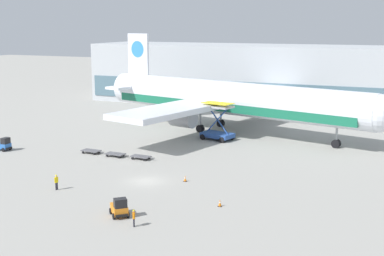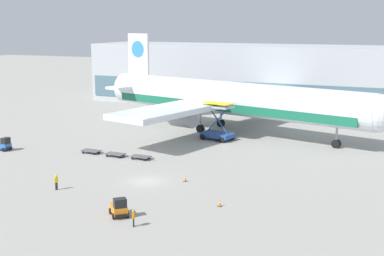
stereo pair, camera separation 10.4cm
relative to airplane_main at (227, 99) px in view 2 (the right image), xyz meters
name	(u,v)px [view 2 (the right image)]	position (x,y,z in m)	size (l,w,h in m)	color
ground_plane	(146,181)	(1.21, -32.52, -5.84)	(400.00, 400.00, 0.00)	#9E9B93
terminal_building	(279,76)	(1.14, 32.73, 1.15)	(90.00, 18.20, 14.00)	#B2B7BC
airplane_main	(227,99)	(0.00, 0.00, 0.00)	(56.98, 48.48, 17.00)	silver
scissor_lift_loader	(218,126)	(0.90, -6.83, -3.54)	(5.78, 4.45, 6.16)	#284C99
baggage_tug_foreground	(119,208)	(4.43, -44.26, -4.96)	(2.71, 2.76, 2.00)	orange
baggage_tug_mid	(3,145)	(-26.35, -26.78, -4.96)	(2.50, 1.71, 2.00)	#2D66B7
baggage_dolly_lead	(91,151)	(-13.01, -23.15, -5.45)	(3.73, 1.64, 0.48)	#56565B
baggage_dolly_second	(115,154)	(-8.66, -23.45, -5.45)	(3.73, 1.64, 0.48)	#56565B
baggage_dolly_third	(141,157)	(-4.54, -23.34, -5.45)	(3.73, 1.64, 0.48)	#56565B
ground_crew_near	(133,217)	(7.11, -46.12, -4.85)	(0.38, 0.49, 1.69)	black
ground_crew_far	(56,181)	(-6.76, -39.65, -4.76)	(0.28, 0.56, 1.82)	black
traffic_cone_near	(220,203)	(12.67, -37.56, -5.46)	(0.40, 0.40, 0.77)	black
traffic_cone_far	(185,178)	(5.62, -30.71, -5.47)	(0.40, 0.40, 0.76)	black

